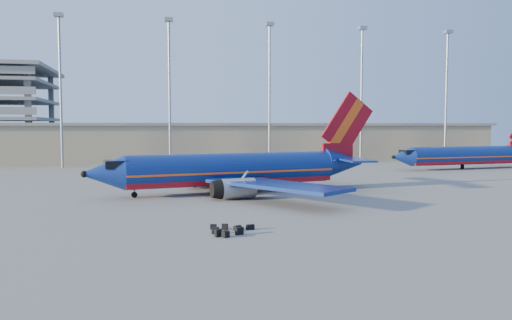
# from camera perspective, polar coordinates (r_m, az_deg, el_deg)

# --- Properties ---
(ground) EXTENTS (220.00, 220.00, 0.00)m
(ground) POSITION_cam_1_polar(r_m,az_deg,el_deg) (54.29, -2.39, -4.48)
(ground) COLOR slate
(ground) RESTS_ON ground
(terminal_building) EXTENTS (122.00, 16.00, 8.50)m
(terminal_building) POSITION_cam_1_polar(r_m,az_deg,el_deg) (112.61, -2.39, 2.12)
(terminal_building) COLOR gray
(terminal_building) RESTS_ON ground
(light_mast_row) EXTENTS (101.60, 1.60, 28.65)m
(light_mast_row) POSITION_cam_1_polar(r_m,az_deg,el_deg) (100.37, -4.08, 9.45)
(light_mast_row) COLOR gray
(light_mast_row) RESTS_ON ground
(aircraft_main) EXTENTS (36.31, 34.65, 12.37)m
(aircraft_main) POSITION_cam_1_polar(r_m,az_deg,el_deg) (59.51, -1.95, -1.18)
(aircraft_main) COLOR navy
(aircraft_main) RESTS_ON ground
(aircraft_second) EXTENTS (32.04, 12.43, 10.85)m
(aircraft_second) POSITION_cam_1_polar(r_m,az_deg,el_deg) (99.21, 22.90, 0.50)
(aircraft_second) COLOR navy
(aircraft_second) RESTS_ON ground
(luggage_pile) EXTENTS (3.44, 3.48, 0.55)m
(luggage_pile) POSITION_cam_1_polar(r_m,az_deg,el_deg) (37.47, -3.11, -7.98)
(luggage_pile) COLOR black
(luggage_pile) RESTS_ON ground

